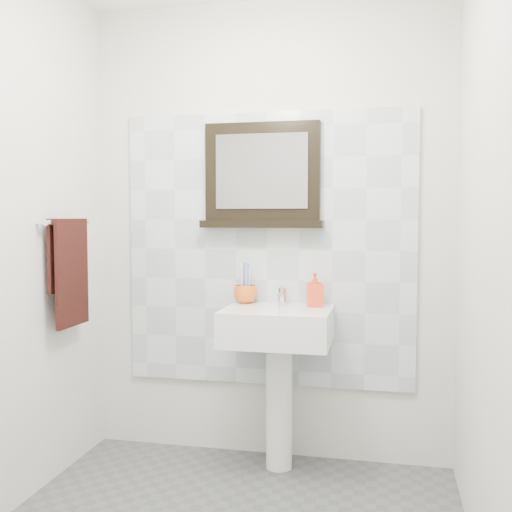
{
  "coord_description": "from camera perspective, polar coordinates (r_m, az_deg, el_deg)",
  "views": [
    {
      "loc": [
        0.64,
        -2.14,
        1.33
      ],
      "look_at": [
        0.05,
        0.55,
        1.15
      ],
      "focal_mm": 42.0,
      "sensor_mm": 36.0,
      "label": 1
    }
  ],
  "objects": [
    {
      "name": "towel_bar",
      "position": [
        3.19,
        -17.57,
        3.06
      ],
      "size": [
        0.07,
        0.4,
        0.03
      ],
      "color": "silver",
      "rests_on": "left_wall"
    },
    {
      "name": "front_wall",
      "position": [
        1.22,
        -19.28,
        -0.15
      ],
      "size": [
        2.0,
        0.01,
        2.5
      ],
      "primitive_type": "cube",
      "color": "silver",
      "rests_on": "ground"
    },
    {
      "name": "splashback",
      "position": [
        3.29,
        1.11,
        0.6
      ],
      "size": [
        1.6,
        0.02,
        1.5
      ],
      "primitive_type": "cube",
      "color": "silver",
      "rests_on": "back_wall"
    },
    {
      "name": "hand_towel",
      "position": [
        3.19,
        -17.39,
        -0.71
      ],
      "size": [
        0.06,
        0.3,
        0.55
      ],
      "color": "black",
      "rests_on": "towel_bar"
    },
    {
      "name": "toothbrushes",
      "position": [
        3.27,
        -0.98,
        -2.36
      ],
      "size": [
        0.05,
        0.04,
        0.21
      ],
      "color": "white",
      "rests_on": "toothbrush_cup"
    },
    {
      "name": "back_wall",
      "position": [
        3.3,
        1.15,
        2.35
      ],
      "size": [
        2.0,
        0.01,
        2.5
      ],
      "primitive_type": "cube",
      "color": "silver",
      "rests_on": "ground"
    },
    {
      "name": "soap_dispenser",
      "position": [
        3.16,
        5.62,
        -3.18
      ],
      "size": [
        0.1,
        0.1,
        0.18
      ],
      "primitive_type": "imported",
      "rotation": [
        0.0,
        0.0,
        0.24
      ],
      "color": "red",
      "rests_on": "pedestal_sink"
    },
    {
      "name": "right_wall",
      "position": [
        2.17,
        21.88,
        1.38
      ],
      "size": [
        0.01,
        2.2,
        2.5
      ],
      "primitive_type": "cube",
      "color": "silver",
      "rests_on": "ground"
    },
    {
      "name": "toothbrush_cup",
      "position": [
        3.27,
        -1.02,
        -3.66
      ],
      "size": [
        0.15,
        0.15,
        0.1
      ],
      "primitive_type": "imported",
      "rotation": [
        0.0,
        0.0,
        -0.22
      ],
      "color": "orange",
      "rests_on": "pedestal_sink"
    },
    {
      "name": "framed_mirror",
      "position": [
        3.27,
        0.6,
        7.45
      ],
      "size": [
        0.67,
        0.11,
        0.57
      ],
      "color": "black",
      "rests_on": "back_wall"
    },
    {
      "name": "pedestal_sink",
      "position": [
        3.13,
        2.08,
        -8.33
      ],
      "size": [
        0.55,
        0.44,
        0.96
      ],
      "color": "white",
      "rests_on": "ground"
    }
  ]
}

